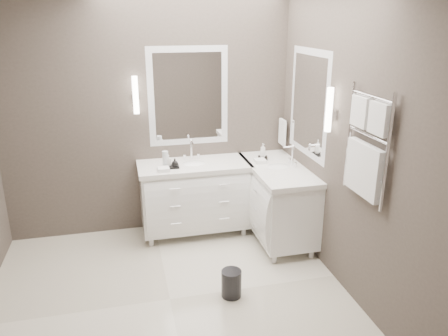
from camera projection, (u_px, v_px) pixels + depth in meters
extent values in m
cube|color=silver|center=(170.00, 300.00, 3.91)|extent=(3.20, 3.00, 0.01)
cube|color=#4A413B|center=(149.00, 116.00, 4.84)|extent=(3.20, 0.01, 2.70)
cube|color=#4A413B|center=(197.00, 247.00, 2.08)|extent=(3.20, 0.01, 2.70)
cube|color=#4A413B|center=(347.00, 142.00, 3.82)|extent=(0.01, 3.00, 2.70)
cube|color=white|center=(195.00, 196.00, 4.98)|extent=(1.20, 0.55, 0.70)
cube|color=white|center=(194.00, 165.00, 4.86)|extent=(1.24, 0.59, 0.05)
ellipsoid|color=white|center=(194.00, 167.00, 4.86)|extent=(0.36, 0.28, 0.12)
cylinder|color=white|center=(191.00, 150.00, 4.96)|extent=(0.02, 0.02, 0.22)
cube|color=white|center=(277.00, 200.00, 4.88)|extent=(0.55, 1.20, 0.70)
cube|color=white|center=(278.00, 169.00, 4.76)|extent=(0.59, 1.24, 0.05)
ellipsoid|color=white|center=(278.00, 170.00, 4.76)|extent=(0.36, 0.28, 0.12)
cylinder|color=white|center=(293.00, 156.00, 4.75)|extent=(0.02, 0.02, 0.22)
cube|color=white|center=(188.00, 97.00, 4.86)|extent=(0.90, 0.02, 1.10)
cube|color=white|center=(188.00, 97.00, 4.86)|extent=(0.77, 0.02, 0.96)
cube|color=white|center=(309.00, 103.00, 4.48)|extent=(0.02, 0.90, 1.10)
cube|color=white|center=(309.00, 103.00, 4.48)|extent=(0.02, 0.90, 0.96)
cube|color=white|center=(136.00, 100.00, 4.68)|extent=(0.05, 0.05, 0.10)
cylinder|color=white|center=(136.00, 95.00, 4.66)|extent=(0.06, 0.06, 0.40)
cube|color=white|center=(329.00, 115.00, 3.94)|extent=(0.05, 0.05, 0.10)
cylinder|color=white|center=(329.00, 110.00, 3.92)|extent=(0.06, 0.06, 0.40)
cylinder|color=white|center=(284.00, 120.00, 5.09)|extent=(0.02, 0.22, 0.02)
cube|color=white|center=(282.00, 132.00, 5.13)|extent=(0.03, 0.17, 0.30)
cylinder|color=white|center=(388.00, 154.00, 3.16)|extent=(0.03, 0.03, 0.90)
cylinder|color=white|center=(350.00, 135.00, 3.66)|extent=(0.03, 0.03, 0.90)
cube|color=white|center=(379.00, 119.00, 3.21)|extent=(0.06, 0.22, 0.24)
cube|color=white|center=(361.00, 112.00, 3.45)|extent=(0.06, 0.22, 0.24)
cube|color=white|center=(364.00, 169.00, 3.48)|extent=(0.06, 0.46, 0.42)
cylinder|color=black|center=(231.00, 283.00, 3.91)|extent=(0.23, 0.23, 0.25)
cube|color=black|center=(172.00, 167.00, 4.71)|extent=(0.16, 0.12, 0.02)
cube|color=black|center=(263.00, 158.00, 5.00)|extent=(0.15, 0.17, 0.02)
cylinder|color=silver|center=(165.00, 159.00, 4.69)|extent=(0.07, 0.07, 0.18)
imported|color=white|center=(169.00, 160.00, 4.69)|extent=(0.06, 0.06, 0.12)
imported|color=black|center=(175.00, 162.00, 4.67)|extent=(0.08, 0.08, 0.09)
imported|color=white|center=(263.00, 150.00, 4.97)|extent=(0.08, 0.08, 0.16)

